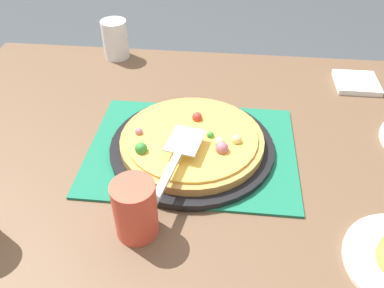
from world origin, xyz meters
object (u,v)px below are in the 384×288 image
(cup_near, at_px, (115,39))
(napkin_stack, at_px, (356,83))
(pizza, at_px, (192,140))
(pizza_pan, at_px, (192,146))
(cup_corner, at_px, (135,209))
(pizza_server, at_px, (178,155))

(cup_near, xyz_separation_m, napkin_stack, (-0.74, 0.10, -0.05))
(pizza, distance_m, napkin_stack, 0.56)
(pizza_pan, height_order, cup_corner, cup_corner)
(cup_near, height_order, pizza_server, cup_near)
(pizza, bearing_deg, napkin_stack, -142.50)
(pizza, height_order, pizza_server, pizza_server)
(cup_near, height_order, cup_corner, same)
(pizza, bearing_deg, pizza_server, 78.34)
(cup_corner, relative_size, napkin_stack, 1.00)
(cup_corner, bearing_deg, pizza_pan, -107.90)
(pizza_pan, height_order, cup_near, cup_near)
(napkin_stack, bearing_deg, pizza, 37.50)
(pizza, bearing_deg, cup_near, -56.57)
(cup_near, bearing_deg, pizza, 123.43)
(pizza_server, distance_m, napkin_stack, 0.64)
(pizza, relative_size, napkin_stack, 2.75)
(pizza, xyz_separation_m, cup_corner, (0.08, 0.24, 0.03))
(cup_near, bearing_deg, napkin_stack, 172.29)
(pizza_server, bearing_deg, pizza, -101.66)
(pizza_pan, height_order, pizza_server, pizza_server)
(pizza_pan, xyz_separation_m, pizza, (-0.00, 0.00, 0.02))
(pizza, relative_size, cup_near, 2.75)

